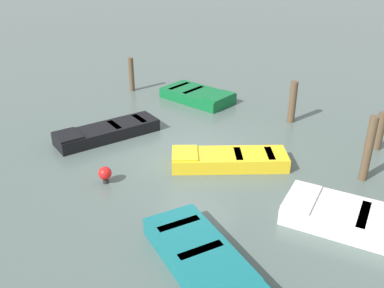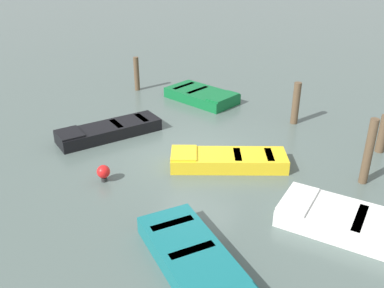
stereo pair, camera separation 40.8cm
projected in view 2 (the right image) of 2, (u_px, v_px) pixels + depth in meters
ground_plane at (192, 154)px, 13.03m from camera, size 80.00×80.00×0.00m
rowboat_teal at (199, 266)px, 8.32m from camera, size 3.17×3.58×0.46m
rowboat_yellow at (228, 160)px, 12.26m from camera, size 2.38×3.43×0.46m
rowboat_green at (202, 95)px, 17.17m from camera, size 2.24×3.13×0.46m
rowboat_black at (109, 130)px, 14.10m from camera, size 3.45×2.63×0.46m
rowboat_white at (347, 221)px, 9.64m from camera, size 1.66×3.12×0.46m
mooring_piling_near_left at (383, 134)px, 12.94m from camera, size 0.27×0.27×1.20m
mooring_piling_mid_right at (137, 74)px, 18.13m from camera, size 0.22×0.22×1.43m
mooring_piling_far_left at (296, 103)px, 14.87m from camera, size 0.25×0.25×1.50m
mooring_piling_center at (369, 152)px, 11.15m from camera, size 0.23×0.23×1.86m
marker_buoy at (103, 172)px, 11.49m from camera, size 0.36×0.36×0.48m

